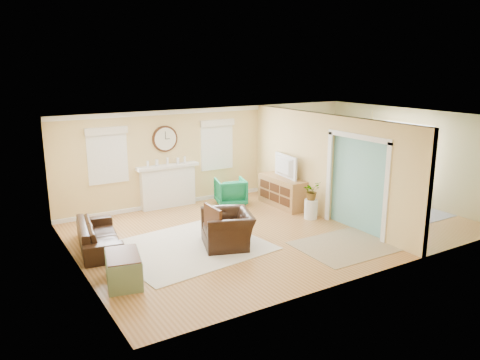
% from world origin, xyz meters
% --- Properties ---
extents(floor, '(9.00, 9.00, 0.00)m').
position_xyz_m(floor, '(0.00, 0.00, 0.00)').
color(floor, '#935C2B').
rests_on(floor, ground).
extents(wall_back, '(9.00, 0.02, 2.60)m').
position_xyz_m(wall_back, '(0.00, 3.00, 1.30)').
color(wall_back, '#E4C27B').
rests_on(wall_back, ground).
extents(wall_front, '(9.00, 0.02, 2.60)m').
position_xyz_m(wall_front, '(0.00, -3.00, 1.30)').
color(wall_front, '#E4C27B').
rests_on(wall_front, ground).
extents(wall_left, '(0.02, 6.00, 2.60)m').
position_xyz_m(wall_left, '(-4.50, 0.00, 1.30)').
color(wall_left, '#E4C27B').
rests_on(wall_left, ground).
extents(wall_right, '(0.02, 6.00, 2.60)m').
position_xyz_m(wall_right, '(4.50, 0.00, 1.30)').
color(wall_right, '#E4C27B').
rests_on(wall_right, ground).
extents(ceiling, '(9.00, 6.00, 0.02)m').
position_xyz_m(ceiling, '(0.00, 0.00, 2.60)').
color(ceiling, white).
rests_on(ceiling, wall_back).
extents(partition, '(0.17, 6.00, 2.60)m').
position_xyz_m(partition, '(1.51, 0.28, 1.36)').
color(partition, '#E4C27B').
rests_on(partition, ground).
extents(fireplace, '(1.70, 0.30, 1.17)m').
position_xyz_m(fireplace, '(-1.50, 2.88, 0.60)').
color(fireplace, white).
rests_on(fireplace, ground).
extents(wall_clock, '(0.70, 0.07, 0.70)m').
position_xyz_m(wall_clock, '(-1.50, 2.97, 1.85)').
color(wall_clock, '#4F2512').
rests_on(wall_clock, wall_back).
extents(window_left, '(1.05, 0.13, 1.42)m').
position_xyz_m(window_left, '(-3.05, 2.95, 1.66)').
color(window_left, white).
rests_on(window_left, wall_back).
extents(window_right, '(1.05, 0.13, 1.42)m').
position_xyz_m(window_right, '(0.05, 2.95, 1.66)').
color(window_right, white).
rests_on(window_right, wall_back).
extents(french_doors, '(0.06, 1.70, 2.20)m').
position_xyz_m(french_doors, '(4.45, 0.00, 1.10)').
color(french_doors, white).
rests_on(french_doors, ground).
extents(pendant, '(0.30, 0.30, 0.55)m').
position_xyz_m(pendant, '(3.00, 0.00, 2.20)').
color(pendant, gold).
rests_on(pendant, ceiling).
extents(rug_cream, '(3.28, 2.93, 0.02)m').
position_xyz_m(rug_cream, '(-2.28, -0.06, 0.01)').
color(rug_cream, beige).
rests_on(rug_cream, floor).
extents(rug_jute, '(1.99, 1.64, 0.01)m').
position_xyz_m(rug_jute, '(0.57, -1.74, 0.01)').
color(rug_jute, tan).
rests_on(rug_jute, floor).
extents(rug_grey, '(2.37, 2.97, 0.01)m').
position_xyz_m(rug_grey, '(3.28, -0.24, 0.01)').
color(rug_grey, gray).
rests_on(rug_grey, floor).
extents(sofa, '(1.06, 2.07, 0.58)m').
position_xyz_m(sofa, '(-3.91, 0.88, 0.29)').
color(sofa, black).
rests_on(sofa, floor).
extents(eames_chair, '(1.31, 1.40, 0.74)m').
position_xyz_m(eames_chair, '(-1.53, -0.39, 0.37)').
color(eames_chair, black).
rests_on(eames_chair, floor).
extents(green_chair, '(0.97, 0.98, 0.73)m').
position_xyz_m(green_chair, '(0.05, 2.18, 0.36)').
color(green_chair, '#036230').
rests_on(green_chair, floor).
extents(trunk, '(0.77, 1.05, 0.54)m').
position_xyz_m(trunk, '(-3.98, -0.98, 0.27)').
color(trunk, slate).
rests_on(trunk, floor).
extents(credenza, '(0.53, 1.56, 0.80)m').
position_xyz_m(credenza, '(1.17, 1.33, 0.40)').
color(credenza, '#A98351').
rests_on(credenza, floor).
extents(tv, '(0.26, 1.08, 0.62)m').
position_xyz_m(tv, '(1.15, 1.33, 1.11)').
color(tv, black).
rests_on(tv, credenza).
extents(garden_stool, '(0.33, 0.33, 0.49)m').
position_xyz_m(garden_stool, '(1.15, 0.09, 0.24)').
color(garden_stool, white).
rests_on(garden_stool, floor).
extents(potted_plant, '(0.46, 0.41, 0.46)m').
position_xyz_m(potted_plant, '(1.15, 0.09, 0.72)').
color(potted_plant, '#337F33').
rests_on(potted_plant, garden_stool).
extents(dining_table, '(1.22, 1.81, 0.59)m').
position_xyz_m(dining_table, '(3.28, -0.24, 0.29)').
color(dining_table, '#4F2512').
rests_on(dining_table, floor).
extents(dining_chair_n, '(0.48, 0.48, 0.99)m').
position_xyz_m(dining_chair_n, '(3.19, 0.78, 0.59)').
color(dining_chair_n, gray).
rests_on(dining_chair_n, floor).
extents(dining_chair_s, '(0.54, 0.54, 1.00)m').
position_xyz_m(dining_chair_s, '(3.23, -1.38, 0.59)').
color(dining_chair_s, gray).
rests_on(dining_chair_s, floor).
extents(dining_chair_w, '(0.41, 0.41, 0.86)m').
position_xyz_m(dining_chair_w, '(2.57, -0.31, 0.50)').
color(dining_chair_w, white).
rests_on(dining_chair_w, floor).
extents(dining_chair_e, '(0.54, 0.54, 1.02)m').
position_xyz_m(dining_chair_e, '(3.87, -0.25, 0.60)').
color(dining_chair_e, gray).
rests_on(dining_chair_e, floor).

